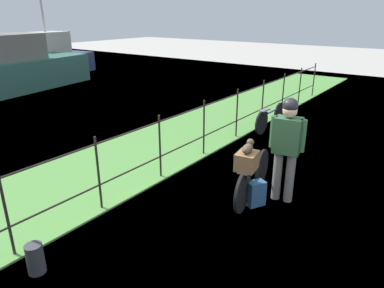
# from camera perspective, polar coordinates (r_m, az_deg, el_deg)

# --- Properties ---
(ground_plane) EXTENTS (60.00, 60.00, 0.00)m
(ground_plane) POSITION_cam_1_polar(r_m,az_deg,el_deg) (4.92, 11.28, -15.38)
(ground_plane) COLOR #B2ADA3
(grass_strip) EXTENTS (27.00, 2.40, 0.03)m
(grass_strip) POSITION_cam_1_polar(r_m,az_deg,el_deg) (6.84, -15.76, -4.81)
(grass_strip) COLOR #569342
(grass_strip) RESTS_ON ground
(iron_fence) EXTENTS (18.04, 0.04, 1.19)m
(iron_fence) POSITION_cam_1_polar(r_m,az_deg,el_deg) (5.82, -9.74, -1.73)
(iron_fence) COLOR #28231E
(iron_fence) RESTS_ON ground
(bicycle_main) EXTENTS (1.63, 0.32, 0.66)m
(bicycle_main) POSITION_cam_1_polar(r_m,az_deg,el_deg) (5.77, 9.77, -5.52)
(bicycle_main) COLOR black
(bicycle_main) RESTS_ON ground
(wooden_crate) EXTENTS (0.40, 0.34, 0.27)m
(wooden_crate) POSITION_cam_1_polar(r_m,az_deg,el_deg) (5.28, 8.86, -2.74)
(wooden_crate) COLOR brown
(wooden_crate) RESTS_ON bicycle_main
(terrier_dog) EXTENTS (0.32, 0.18, 0.18)m
(terrier_dog) POSITION_cam_1_polar(r_m,az_deg,el_deg) (5.22, 9.07, -0.52)
(terrier_dog) COLOR #4C3D2D
(terrier_dog) RESTS_ON wooden_crate
(cyclist_person) EXTENTS (0.32, 0.53, 1.68)m
(cyclist_person) POSITION_cam_1_polar(r_m,az_deg,el_deg) (5.57, 15.11, 0.40)
(cyclist_person) COLOR slate
(cyclist_person) RESTS_ON ground
(backpack_on_paving) EXTENTS (0.33, 0.29, 0.40)m
(backpack_on_paving) POSITION_cam_1_polar(r_m,az_deg,el_deg) (5.64, 10.28, -7.88)
(backpack_on_paving) COLOR #28517A
(backpack_on_paving) RESTS_ON ground
(mooring_bollard) EXTENTS (0.20, 0.20, 0.37)m
(mooring_bollard) POSITION_cam_1_polar(r_m,az_deg,el_deg) (4.64, -24.03, -16.60)
(mooring_bollard) COLOR #38383D
(mooring_bollard) RESTS_ON ground
(bicycle_parked) EXTENTS (1.64, 0.17, 0.60)m
(bicycle_parked) POSITION_cam_1_polar(r_m,az_deg,el_deg) (9.29, 12.59, 4.22)
(bicycle_parked) COLOR black
(bicycle_parked) RESTS_ON ground
(moored_boat_mid) EXTENTS (7.09, 3.52, 3.71)m
(moored_boat_mid) POSITION_cam_1_polar(r_m,az_deg,el_deg) (15.33, -28.14, 10.42)
(moored_boat_mid) COLOR #336656
(moored_boat_mid) RESTS_ON ground
(moored_boat_far) EXTENTS (4.48, 2.32, 3.60)m
(moored_boat_far) POSITION_cam_1_polar(r_m,az_deg,el_deg) (18.85, -22.18, 12.59)
(moored_boat_far) COLOR #2D3856
(moored_boat_far) RESTS_ON ground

